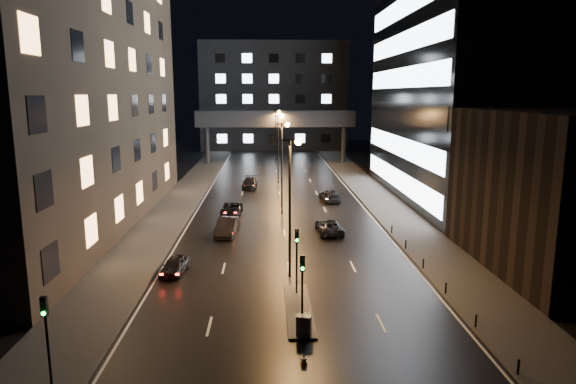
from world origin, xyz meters
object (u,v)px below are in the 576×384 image
(car_away_b, at_px, (227,227))
(utility_cabinet, at_px, (304,326))
(car_away_d, at_px, (250,183))
(car_toward_b, at_px, (330,196))
(car_away_a, at_px, (175,266))
(car_toward_a, at_px, (329,227))
(car_away_c, at_px, (232,209))

(car_away_b, relative_size, utility_cabinet, 4.21)
(car_away_d, distance_m, car_toward_b, 13.86)
(car_away_a, relative_size, car_toward_a, 0.78)
(car_away_c, xyz_separation_m, car_toward_b, (11.73, 6.74, 0.06))
(car_toward_a, xyz_separation_m, car_toward_b, (1.86, 14.86, 0.05))
(utility_cabinet, bearing_deg, car_away_d, 109.12)
(car_away_d, xyz_separation_m, car_toward_b, (10.23, -9.35, -0.02))
(car_toward_b, bearing_deg, utility_cabinet, 74.69)
(car_away_d, bearing_deg, car_away_c, -93.35)
(car_away_b, relative_size, car_away_d, 0.97)
(car_away_a, bearing_deg, car_away_d, 90.12)
(car_away_c, bearing_deg, utility_cabinet, -76.17)
(car_away_d, height_order, car_toward_b, car_away_d)
(car_away_c, relative_size, utility_cabinet, 4.00)
(car_away_b, distance_m, car_toward_b, 19.00)
(car_away_b, xyz_separation_m, utility_cabinet, (5.78, -21.16, -0.08))
(car_away_a, bearing_deg, car_away_c, 88.48)
(car_away_a, height_order, car_away_c, car_away_c)
(car_away_c, relative_size, car_away_d, 0.92)
(car_away_a, height_order, car_away_b, car_away_b)
(car_away_c, distance_m, car_away_d, 16.16)
(car_toward_b, xyz_separation_m, utility_cabinet, (-5.80, -36.22, 0.02))
(car_toward_a, bearing_deg, car_away_b, -1.93)
(car_toward_b, bearing_deg, car_away_c, 23.67)
(car_away_a, bearing_deg, car_toward_a, 47.28)
(car_toward_a, bearing_deg, utility_cabinet, 76.44)
(car_away_b, height_order, car_toward_a, car_away_b)
(car_away_b, distance_m, car_away_d, 24.45)
(car_away_b, height_order, utility_cabinet, car_away_b)
(car_away_c, relative_size, car_toward_a, 0.97)
(car_toward_a, bearing_deg, car_away_a, 36.81)
(car_away_a, xyz_separation_m, utility_cabinet, (8.88, -10.63, 0.10))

